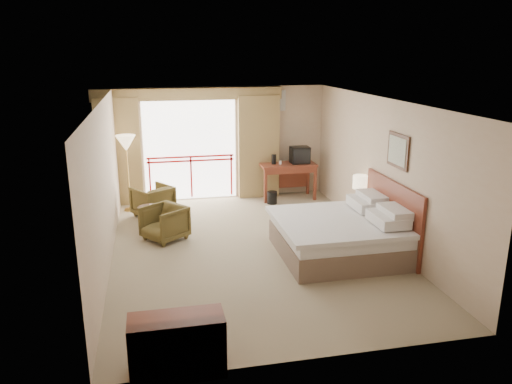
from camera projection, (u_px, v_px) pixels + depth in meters
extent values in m
plane|color=gray|center=(252.00, 248.00, 9.22)|extent=(7.00, 7.00, 0.00)
plane|color=white|center=(251.00, 101.00, 8.47)|extent=(7.00, 7.00, 0.00)
plane|color=#C7AB8C|center=(223.00, 143.00, 12.14)|extent=(5.00, 0.00, 5.00)
plane|color=#C7AB8C|center=(314.00, 254.00, 5.55)|extent=(5.00, 0.00, 5.00)
plane|color=#C7AB8C|center=(105.00, 185.00, 8.35)|extent=(0.00, 7.00, 7.00)
plane|color=#C7AB8C|center=(382.00, 171.00, 9.34)|extent=(0.00, 7.00, 7.00)
plane|color=white|center=(190.00, 150.00, 12.00)|extent=(2.40, 0.00, 2.40)
cube|color=#AD0E10|center=(191.00, 161.00, 12.05)|extent=(2.09, 0.03, 0.04)
cube|color=#AD0E10|center=(191.00, 157.00, 12.02)|extent=(2.09, 0.03, 0.04)
cube|color=#AD0E10|center=(150.00, 179.00, 11.96)|extent=(0.04, 0.03, 1.00)
cube|color=#AD0E10|center=(191.00, 177.00, 12.16)|extent=(0.04, 0.03, 1.00)
cube|color=#AD0E10|center=(231.00, 175.00, 12.36)|extent=(0.04, 0.03, 1.00)
cube|color=olive|center=(119.00, 152.00, 11.53)|extent=(1.00, 0.26, 2.50)
cube|color=olive|center=(258.00, 147.00, 12.19)|extent=(1.00, 0.26, 2.50)
cube|color=olive|center=(188.00, 94.00, 11.53)|extent=(4.40, 0.22, 0.28)
cube|color=silver|center=(275.00, 100.00, 12.09)|extent=(0.50, 0.04, 0.50)
cube|color=brown|center=(338.00, 244.00, 8.89)|extent=(2.05, 2.00, 0.40)
cube|color=silver|center=(339.00, 228.00, 8.80)|extent=(2.01, 1.96, 0.22)
cube|color=silver|center=(336.00, 222.00, 8.76)|extent=(2.09, 2.06, 0.08)
cube|color=silver|center=(388.00, 219.00, 8.44)|extent=(0.50, 0.75, 0.18)
cube|color=silver|center=(366.00, 203.00, 9.29)|extent=(0.50, 0.75, 0.18)
cube|color=silver|center=(396.00, 212.00, 8.44)|extent=(0.40, 0.70, 0.14)
cube|color=silver|center=(373.00, 197.00, 9.28)|extent=(0.40, 0.70, 0.14)
cube|color=maroon|center=(392.00, 216.00, 8.96)|extent=(0.06, 2.10, 1.30)
cube|color=black|center=(398.00, 151.00, 8.64)|extent=(0.03, 0.72, 0.60)
cube|color=silver|center=(397.00, 151.00, 8.63)|extent=(0.01, 0.60, 0.48)
cube|color=maroon|center=(360.00, 216.00, 10.16)|extent=(0.40, 0.46, 0.53)
cylinder|color=tan|center=(359.00, 201.00, 10.13)|extent=(0.13, 0.13, 0.04)
cylinder|color=tan|center=(360.00, 193.00, 10.08)|extent=(0.03, 0.03, 0.33)
cylinder|color=#FFE5B2|center=(361.00, 182.00, 10.01)|extent=(0.31, 0.31, 0.26)
cube|color=black|center=(361.00, 204.00, 9.93)|extent=(0.20, 0.17, 0.07)
cube|color=maroon|center=(288.00, 165.00, 12.10)|extent=(1.34, 0.65, 0.06)
cube|color=maroon|center=(266.00, 186.00, 11.84)|extent=(0.07, 0.07, 0.83)
cube|color=maroon|center=(315.00, 183.00, 12.08)|extent=(0.07, 0.07, 0.83)
cube|color=maroon|center=(261.00, 180.00, 12.36)|extent=(0.07, 0.07, 0.83)
cube|color=maroon|center=(308.00, 178.00, 12.61)|extent=(0.07, 0.07, 0.83)
cube|color=maroon|center=(284.00, 176.00, 12.46)|extent=(1.23, 0.03, 0.61)
cube|color=maroon|center=(291.00, 171.00, 11.86)|extent=(1.23, 0.03, 0.13)
cube|color=black|center=(300.00, 155.00, 12.10)|extent=(0.45, 0.35, 0.41)
cube|color=black|center=(302.00, 156.00, 11.94)|extent=(0.41, 0.02, 0.33)
cylinder|color=black|center=(274.00, 159.00, 11.99)|extent=(0.14, 0.14, 0.24)
cylinder|color=white|center=(280.00, 163.00, 12.00)|extent=(0.06, 0.06, 0.09)
cylinder|color=black|center=(272.00, 198.00, 11.85)|extent=(0.26, 0.26, 0.30)
imported|color=#443919|center=(154.00, 216.00, 11.01)|extent=(1.03, 1.04, 0.69)
imported|color=#443919|center=(165.00, 239.00, 9.66)|extent=(1.02, 1.01, 0.67)
cylinder|color=black|center=(149.00, 208.00, 9.97)|extent=(0.47, 0.47, 0.04)
cylinder|color=black|center=(150.00, 219.00, 10.04)|extent=(0.06, 0.06, 0.47)
cylinder|color=black|center=(151.00, 230.00, 10.10)|extent=(0.34, 0.34, 0.03)
imported|color=white|center=(149.00, 207.00, 9.97)|extent=(0.17, 0.23, 0.02)
cylinder|color=tan|center=(131.00, 209.00, 11.42)|extent=(0.28, 0.28, 0.03)
cylinder|color=tan|center=(128.00, 178.00, 11.21)|extent=(0.03, 0.03, 1.50)
cone|color=#FFE5B2|center=(126.00, 143.00, 10.99)|extent=(0.44, 0.44, 0.35)
cube|color=maroon|center=(177.00, 345.00, 5.58)|extent=(1.06, 0.44, 0.71)
cube|color=black|center=(179.00, 357.00, 5.37)|extent=(0.97, 0.02, 0.62)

